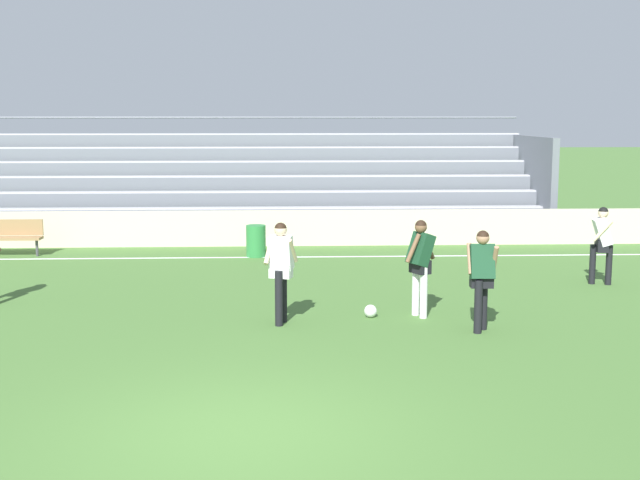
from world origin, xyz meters
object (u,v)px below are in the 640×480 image
object	(u,v)px
player_dark_challenging	(482,272)
trash_bin	(256,241)
bench_near_bin	(5,234)
bleacher_stand	(182,181)
soccer_ball	(371,311)
player_white_wide_right	(602,239)
player_white_deep_cover	(281,264)
player_dark_trailing_run	(420,259)

from	to	relation	value
player_dark_challenging	trash_bin	bearing A→B (deg)	117.69
player_dark_challenging	bench_near_bin	bearing A→B (deg)	142.50
bleacher_stand	soccer_ball	xyz separation A→B (m)	(4.54, -11.10, -1.40)
player_dark_challenging	player_white_wide_right	xyz separation A→B (m)	(3.37, 3.64, -0.03)
bleacher_stand	soccer_ball	size ratio (longest dim) A/B	97.58
bench_near_bin	player_white_deep_cover	xyz separation A→B (m)	(6.86, -7.11, 0.48)
player_white_wide_right	player_white_deep_cover	xyz separation A→B (m)	(-6.60, -3.01, 0.08)
bench_near_bin	soccer_ball	world-z (taller)	bench_near_bin
trash_bin	player_white_wide_right	xyz separation A→B (m)	(7.24, -3.73, 0.56)
player_white_deep_cover	soccer_ball	distance (m)	1.84
player_dark_trailing_run	player_dark_challenging	world-z (taller)	player_dark_trailing_run
soccer_ball	player_white_deep_cover	bearing A→B (deg)	-165.82
player_dark_trailing_run	player_white_deep_cover	distance (m)	2.44
player_dark_trailing_run	player_white_wide_right	distance (m)	4.94
bleacher_stand	player_dark_challenging	world-z (taller)	bleacher_stand
bench_near_bin	soccer_ball	distance (m)	10.77
trash_bin	player_white_deep_cover	bearing A→B (deg)	-84.59
player_dark_challenging	player_white_wide_right	distance (m)	4.96
bench_near_bin	player_white_deep_cover	world-z (taller)	player_white_deep_cover
trash_bin	player_dark_trailing_run	distance (m)	7.06
trash_bin	player_white_deep_cover	world-z (taller)	player_white_deep_cover
bench_near_bin	soccer_ball	bearing A→B (deg)	-38.65
trash_bin	player_dark_trailing_run	world-z (taller)	player_dark_trailing_run
bleacher_stand	player_white_deep_cover	world-z (taller)	bleacher_stand
player_white_wide_right	bleacher_stand	bearing A→B (deg)	138.52
player_white_deep_cover	soccer_ball	bearing A→B (deg)	14.18
trash_bin	player_dark_challenging	size ratio (longest dim) A/B	0.47
player_dark_trailing_run	player_white_wide_right	world-z (taller)	player_dark_trailing_run
trash_bin	player_dark_trailing_run	bearing A→B (deg)	-64.35
player_white_deep_cover	player_dark_challenging	bearing A→B (deg)	-10.99
bench_near_bin	player_white_wide_right	bearing A→B (deg)	-16.95
player_dark_challenging	soccer_ball	world-z (taller)	player_dark_challenging
bleacher_stand	player_white_deep_cover	xyz separation A→B (m)	(2.99, -11.49, -0.48)
player_white_deep_cover	bleacher_stand	bearing A→B (deg)	104.59
trash_bin	player_white_deep_cover	size ratio (longest dim) A/B	0.45
player_dark_challenging	player_white_wide_right	bearing A→B (deg)	47.25
player_dark_challenging	player_white_deep_cover	distance (m)	3.29
player_dark_challenging	soccer_ball	distance (m)	2.15
bleacher_stand	player_white_wide_right	world-z (taller)	bleacher_stand
bench_near_bin	soccer_ball	xyz separation A→B (m)	(8.41, -6.72, -0.44)
bleacher_stand	player_white_wide_right	bearing A→B (deg)	-41.48
player_dark_trailing_run	player_white_wide_right	xyz separation A→B (m)	(4.19, 2.60, -0.06)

